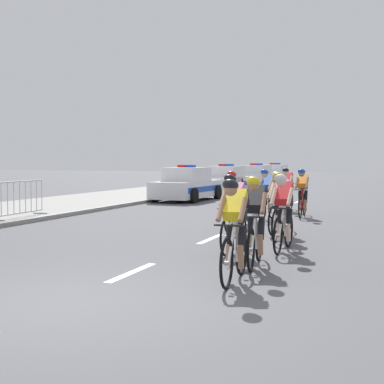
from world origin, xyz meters
name	(u,v)px	position (x,y,z in m)	size (l,w,h in m)	color
ground_plane	(55,305)	(0.00, 0.00, 0.00)	(160.00, 160.00, 0.00)	#56565B
sidewalk_slab	(78,202)	(-8.40, 14.00, 0.06)	(5.16, 60.00, 0.12)	gray
kerb_edge	(133,204)	(-5.90, 14.00, 0.07)	(0.16, 60.00, 0.13)	#9E9E99
lane_markings_centre	(235,229)	(0.00, 8.12, 0.00)	(0.14, 21.60, 0.01)	white
cyclist_lead	(234,229)	(1.72, 2.03, 0.79)	(0.43, 1.72, 1.56)	black
cyclist_second	(255,220)	(1.73, 3.28, 0.79)	(0.45, 1.72, 1.56)	black
cyclist_third	(234,212)	(1.00, 4.55, 0.79)	(0.42, 1.72, 1.56)	black
cyclist_fourth	(283,212)	(1.88, 5.02, 0.79)	(0.42, 1.72, 1.56)	black
cyclist_fifth	(281,205)	(1.51, 6.59, 0.79)	(0.42, 1.72, 1.56)	black
cyclist_sixth	(280,202)	(1.30, 7.52, 0.79)	(0.45, 1.72, 1.56)	black
cyclist_seventh	(235,200)	(0.12, 7.68, 0.79)	(0.42, 1.72, 1.56)	black
cyclist_eighth	(267,194)	(0.33, 10.48, 0.79)	(0.44, 1.72, 1.56)	black
cyclist_ninth	(302,192)	(1.19, 11.76, 0.79)	(0.42, 1.72, 1.56)	black
cyclist_tenth	(287,189)	(0.36, 13.64, 0.79)	(0.43, 1.72, 1.56)	black
police_car_nearest	(187,185)	(-4.77, 17.21, 0.68)	(2.21, 4.50, 1.59)	white
police_car_second	(227,181)	(-4.77, 23.32, 0.68)	(2.26, 4.53, 1.59)	white
police_car_third	(257,177)	(-4.77, 30.32, 0.68)	(2.24, 4.52, 1.59)	silver
police_car_furthest	(275,175)	(-4.77, 36.33, 0.68)	(2.15, 4.48, 1.59)	white
crowd_barrier_rear	(20,199)	(-6.44, 7.67, 0.65)	(0.60, 2.32, 1.07)	#B7BABF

